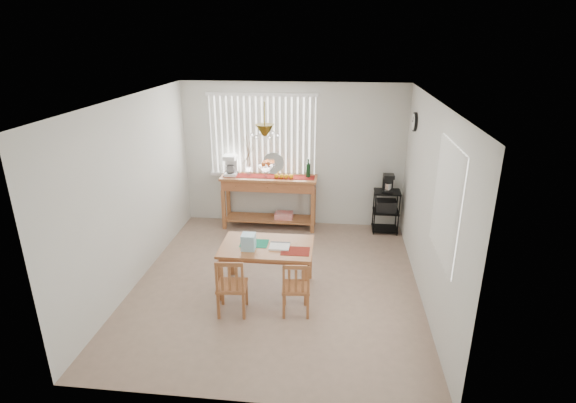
# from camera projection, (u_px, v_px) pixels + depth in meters

# --- Properties ---
(ground) EXTENTS (4.00, 4.50, 0.01)m
(ground) POSITION_uv_depth(u_px,v_px,m) (277.00, 283.00, 6.47)
(ground) COLOR gray
(room_shell) EXTENTS (4.20, 4.70, 2.70)m
(room_shell) POSITION_uv_depth(u_px,v_px,m) (276.00, 170.00, 5.89)
(room_shell) COLOR silver
(room_shell) RESTS_ON ground
(sideboard) EXTENTS (1.72, 0.48, 0.97)m
(sideboard) POSITION_uv_depth(u_px,v_px,m) (270.00, 189.00, 8.10)
(sideboard) COLOR #A26237
(sideboard) RESTS_ON ground
(sideboard_items) EXTENTS (1.64, 0.41, 0.74)m
(sideboard_items) POSITION_uv_depth(u_px,v_px,m) (254.00, 168.00, 8.01)
(sideboard_items) COLOR maroon
(sideboard_items) RESTS_ON sideboard
(wire_cart) EXTENTS (0.45, 0.36, 0.77)m
(wire_cart) POSITION_uv_depth(u_px,v_px,m) (386.00, 207.00, 7.99)
(wire_cart) COLOR black
(wire_cart) RESTS_ON ground
(cart_items) EXTENTS (0.18, 0.22, 0.32)m
(cart_items) POSITION_uv_depth(u_px,v_px,m) (388.00, 183.00, 7.84)
(cart_items) COLOR black
(cart_items) RESTS_ON wire_cart
(dining_table) EXTENTS (1.26, 0.81, 0.67)m
(dining_table) POSITION_uv_depth(u_px,v_px,m) (267.00, 250.00, 6.12)
(dining_table) COLOR #A26237
(dining_table) RESTS_ON ground
(table_items) EXTENTS (0.96, 0.45, 0.21)m
(table_items) POSITION_uv_depth(u_px,v_px,m) (256.00, 243.00, 5.98)
(table_items) COLOR #167C58
(table_items) RESTS_ON dining_table
(chair_left) EXTENTS (0.40, 0.40, 0.80)m
(chair_left) POSITION_uv_depth(u_px,v_px,m) (232.00, 286.00, 5.63)
(chair_left) COLOR #A26237
(chair_left) RESTS_ON ground
(chair_right) EXTENTS (0.38, 0.38, 0.76)m
(chair_right) POSITION_uv_depth(u_px,v_px,m) (296.00, 288.00, 5.64)
(chair_right) COLOR #A26237
(chair_right) RESTS_ON ground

